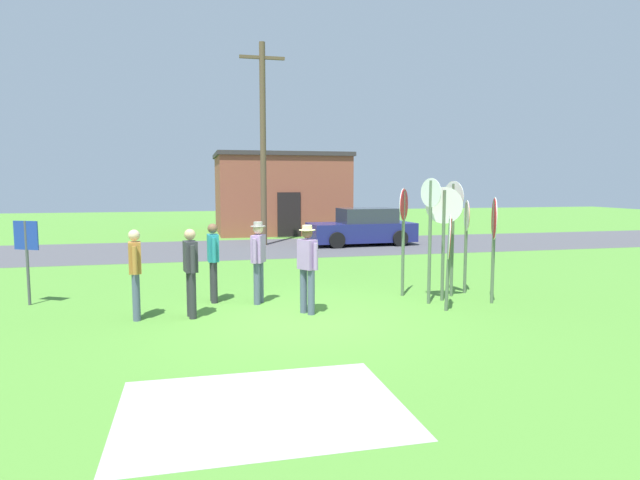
{
  "coord_description": "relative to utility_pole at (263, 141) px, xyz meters",
  "views": [
    {
      "loc": [
        -1.98,
        -9.87,
        2.55
      ],
      "look_at": [
        0.76,
        1.62,
        1.3
      ],
      "focal_mm": 30.46,
      "sensor_mm": 36.0,
      "label": 1
    }
  ],
  "objects": [
    {
      "name": "person_on_left",
      "position": [
        -2.92,
        -11.65,
        -3.27
      ],
      "size": [
        0.28,
        0.56,
        1.69
      ],
      "color": "#2D2D33",
      "rests_on": "ground"
    },
    {
      "name": "concrete_path",
      "position": [
        -2.16,
        -16.13,
        -4.22
      ],
      "size": [
        3.2,
        2.4,
        0.01
      ],
      "primitive_type": "cube",
      "color": "#ADAAA3",
      "rests_on": "ground"
    },
    {
      "name": "stop_sign_leaning_right",
      "position": [
        1.97,
        -11.6,
        -2.49
      ],
      "size": [
        0.2,
        0.58,
        2.65
      ],
      "color": "#51664C",
      "rests_on": "ground"
    },
    {
      "name": "stop_sign_center_cluster",
      "position": [
        2.78,
        -11.02,
        -2.47
      ],
      "size": [
        0.15,
        0.7,
        2.59
      ],
      "color": "#51664C",
      "rests_on": "ground"
    },
    {
      "name": "stop_sign_low_front",
      "position": [
        2.06,
        -12.28,
        -2.92
      ],
      "size": [
        0.4,
        0.81,
        1.92
      ],
      "color": "#51664C",
      "rests_on": "ground"
    },
    {
      "name": "stop_sign_far_back",
      "position": [
        2.38,
        -11.38,
        -2.53
      ],
      "size": [
        0.72,
        0.32,
        2.46
      ],
      "color": "#51664C",
      "rests_on": "ground"
    },
    {
      "name": "street_asphalt",
      "position": [
        -0.91,
        -0.99,
        -4.22
      ],
      "size": [
        60.0,
        6.4,
        0.01
      ],
      "primitive_type": "cube",
      "color": "#4C4C51",
      "rests_on": "ground"
    },
    {
      "name": "person_near_signs",
      "position": [
        -2.46,
        -10.38,
        -3.27
      ],
      "size": [
        0.24,
        0.57,
        1.69
      ],
      "color": "#2D2D33",
      "rests_on": "ground"
    },
    {
      "name": "building_background",
      "position": [
        1.6,
        5.76,
        -2.21
      ],
      "size": [
        6.55,
        5.41,
        4.03
      ],
      "color": "brown",
      "rests_on": "ground"
    },
    {
      "name": "parked_car_on_street",
      "position": [
        3.96,
        -0.83,
        -3.54
      ],
      "size": [
        4.37,
        2.15,
        1.51
      ],
      "color": "navy",
      "rests_on": "ground"
    },
    {
      "name": "person_in_blue",
      "position": [
        -0.72,
        -11.87,
        -3.24
      ],
      "size": [
        0.37,
        0.51,
        1.74
      ],
      "color": "#4C5670",
      "rests_on": "ground"
    },
    {
      "name": "stop_sign_nearest",
      "position": [
        1.73,
        -10.72,
        -2.56
      ],
      "size": [
        0.44,
        0.61,
        2.43
      ],
      "color": "#51664C",
      "rests_on": "ground"
    },
    {
      "name": "person_in_dark_shirt",
      "position": [
        -1.54,
        -10.74,
        -3.24
      ],
      "size": [
        0.36,
        0.52,
        1.74
      ],
      "color": "#4C5670",
      "rests_on": "ground"
    },
    {
      "name": "ground_plane",
      "position": [
        -0.91,
        -12.17,
        -4.22
      ],
      "size": [
        80.0,
        80.0,
        0.0
      ],
      "primitive_type": "plane",
      "color": "#518E33"
    },
    {
      "name": "person_in_teal",
      "position": [
        -3.93,
        -11.57,
        -3.27
      ],
      "size": [
        0.25,
        0.57,
        1.69
      ],
      "color": "#4C5670",
      "rests_on": "ground"
    },
    {
      "name": "stop_sign_tallest",
      "position": [
        3.25,
        -10.77,
        -2.76
      ],
      "size": [
        0.26,
        0.68,
        2.16
      ],
      "color": "#51664C",
      "rests_on": "ground"
    },
    {
      "name": "info_panel_leftmost",
      "position": [
        -6.23,
        -9.78,
        -3.0
      ],
      "size": [
        0.54,
        0.31,
        1.77
      ],
      "color": "#4C4C51",
      "rests_on": "ground"
    },
    {
      "name": "utility_pole",
      "position": [
        0.0,
        0.0,
        0.0
      ],
      "size": [
        1.8,
        0.24,
        8.08
      ],
      "color": "brown",
      "rests_on": "ground"
    },
    {
      "name": "stop_sign_rear_right",
      "position": [
        3.28,
        -11.87,
        -2.67
      ],
      "size": [
        0.39,
        0.81,
        2.25
      ],
      "color": "#51664C",
      "rests_on": "ground"
    }
  ]
}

